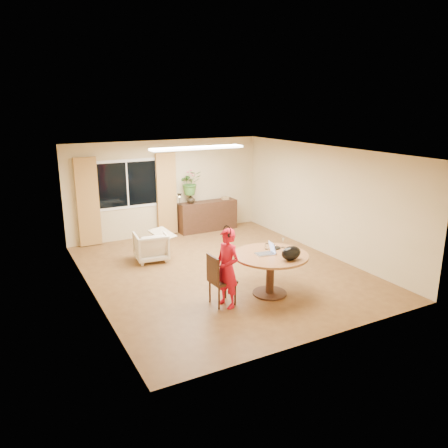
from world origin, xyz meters
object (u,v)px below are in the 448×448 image
object	(u,v)px
dining_chair	(222,279)
armchair	(151,246)
child	(227,268)
dining_table	(271,263)
sideboard	(208,216)

from	to	relation	value
dining_chair	armchair	xyz separation A→B (m)	(-0.39, 2.82, -0.14)
dining_chair	child	distance (m)	0.27
dining_table	sideboard	size ratio (longest dim) A/B	0.83
child	armchair	size ratio (longest dim) A/B	1.96
child	sideboard	size ratio (longest dim) A/B	0.85
armchair	sideboard	distance (m)	2.79
child	dining_table	bearing A→B (deg)	77.27
dining_chair	sideboard	bearing A→B (deg)	64.51
child	armchair	xyz separation A→B (m)	(-0.42, 2.93, -0.39)
dining_table	sideboard	bearing A→B (deg)	78.97
armchair	sideboard	xyz separation A→B (m)	(2.26, 1.62, 0.09)
armchair	sideboard	size ratio (longest dim) A/B	0.43
dining_chair	child	world-z (taller)	child
dining_chair	armchair	world-z (taller)	dining_chair
dining_chair	armchair	bearing A→B (deg)	95.28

